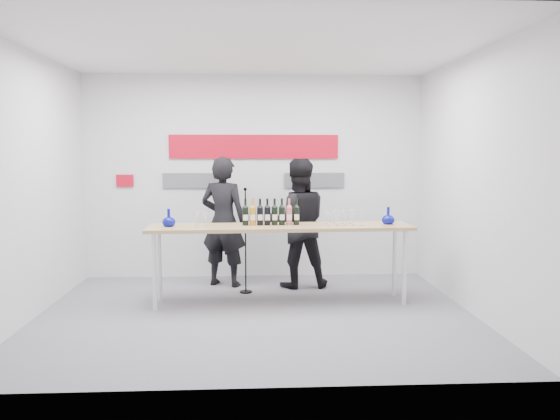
{
  "coord_description": "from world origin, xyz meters",
  "views": [
    {
      "loc": [
        -0.05,
        -6.15,
        1.85
      ],
      "look_at": [
        0.31,
        0.58,
        1.15
      ],
      "focal_mm": 35.0,
      "sensor_mm": 36.0,
      "label": 1
    }
  ],
  "objects_px": {
    "presenter_right": "(298,223)",
    "tasting_table": "(280,231)",
    "presenter_left": "(224,222)",
    "mic_stand": "(246,261)"
  },
  "relations": [
    {
      "from": "presenter_left",
      "to": "mic_stand",
      "type": "xyz_separation_m",
      "value": [
        0.31,
        -0.42,
        -0.47
      ]
    },
    {
      "from": "tasting_table",
      "to": "mic_stand",
      "type": "xyz_separation_m",
      "value": [
        -0.43,
        0.52,
        -0.47
      ]
    },
    {
      "from": "presenter_right",
      "to": "tasting_table",
      "type": "bearing_deg",
      "value": 66.76
    },
    {
      "from": "presenter_left",
      "to": "presenter_right",
      "type": "xyz_separation_m",
      "value": [
        1.03,
        -0.12,
        -0.01
      ]
    },
    {
      "from": "presenter_left",
      "to": "presenter_right",
      "type": "distance_m",
      "value": 1.03
    },
    {
      "from": "tasting_table",
      "to": "presenter_right",
      "type": "distance_m",
      "value": 0.87
    },
    {
      "from": "presenter_left",
      "to": "mic_stand",
      "type": "distance_m",
      "value": 0.71
    },
    {
      "from": "tasting_table",
      "to": "presenter_left",
      "type": "bearing_deg",
      "value": 126.74
    },
    {
      "from": "tasting_table",
      "to": "presenter_left",
      "type": "xyz_separation_m",
      "value": [
        -0.74,
        0.94,
        0.01
      ]
    },
    {
      "from": "tasting_table",
      "to": "mic_stand",
      "type": "relative_size",
      "value": 2.31
    }
  ]
}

